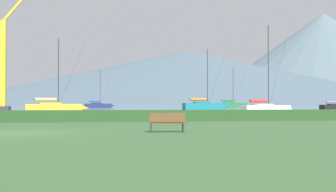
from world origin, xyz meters
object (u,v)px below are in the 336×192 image
object	(u,v)px
sailboat_slip_7	(266,108)
dock_crane	(5,68)
sailboat_slip_5	(205,106)
park_bench_near_path	(167,121)
sailboat_slip_3	(54,107)
sailboat_slip_4	(231,105)
sailboat_slip_0	(98,105)
sailboat_slip_2	(335,106)

from	to	relation	value
sailboat_slip_7	dock_crane	distance (m)	40.94
dock_crane	sailboat_slip_7	bearing A→B (deg)	-23.45
sailboat_slip_5	dock_crane	xyz separation A→B (m)	(-34.69, -9.03, 6.16)
park_bench_near_path	dock_crane	xyz separation A→B (m)	(-19.41, 48.56, 6.40)
sailboat_slip_3	park_bench_near_path	size ratio (longest dim) A/B	5.90
sailboat_slip_4	dock_crane	world-z (taller)	dock_crane
sailboat_slip_0	sailboat_slip_3	distance (m)	49.13
sailboat_slip_0	park_bench_near_path	size ratio (longest dim) A/B	5.53
sailboat_slip_0	sailboat_slip_4	xyz separation A→B (m)	(35.60, -0.06, 0.12)
sailboat_slip_3	sailboat_slip_5	size ratio (longest dim) A/B	0.88
sailboat_slip_0	sailboat_slip_3	bearing A→B (deg)	-106.75
park_bench_near_path	sailboat_slip_4	bearing A→B (deg)	76.27
sailboat_slip_4	park_bench_near_path	xyz separation A→B (m)	(-29.72, -88.05, -0.23)
sailboat_slip_4	sailboat_slip_7	bearing A→B (deg)	-99.89
sailboat_slip_4	sailboat_slip_7	world-z (taller)	sailboat_slip_7
sailboat_slip_5	sailboat_slip_0	bearing A→B (deg)	121.11
sailboat_slip_3	dock_crane	bearing A→B (deg)	122.00
sailboat_slip_3	dock_crane	world-z (taller)	dock_crane
sailboat_slip_7	sailboat_slip_4	bearing A→B (deg)	68.23
sailboat_slip_0	sailboat_slip_7	world-z (taller)	sailboat_slip_7
sailboat_slip_2	sailboat_slip_5	distance (m)	26.95
sailboat_slip_7	park_bench_near_path	world-z (taller)	sailboat_slip_7
sailboat_slip_0	dock_crane	xyz separation A→B (m)	(-13.53, -39.56, 6.29)
sailboat_slip_3	sailboat_slip_7	world-z (taller)	sailboat_slip_7
sailboat_slip_5	park_bench_near_path	xyz separation A→B (m)	(-15.27, -57.59, -0.24)
sailboat_slip_0	park_bench_near_path	bearing A→B (deg)	-97.52
sailboat_slip_4	sailboat_slip_7	xyz separation A→B (m)	(-12.02, -55.60, -0.11)
sailboat_slip_2	park_bench_near_path	distance (m)	71.38
sailboat_slip_2	sailboat_slip_4	xyz separation A→B (m)	(-12.50, 30.51, 0.20)
park_bench_near_path	sailboat_slip_5	bearing A→B (deg)	80.06
sailboat_slip_4	sailboat_slip_5	distance (m)	33.72
sailboat_slip_3	sailboat_slip_4	distance (m)	63.29
sailboat_slip_2	dock_crane	xyz separation A→B (m)	(-61.64, -8.99, 6.37)
sailboat_slip_7	park_bench_near_path	size ratio (longest dim) A/B	6.71
sailboat_slip_2	sailboat_slip_3	distance (m)	55.84
dock_crane	sailboat_slip_3	bearing A→B (deg)	-46.43
sailboat_slip_2	sailboat_slip_3	world-z (taller)	sailboat_slip_3
sailboat_slip_2	park_bench_near_path	xyz separation A→B (m)	(-42.22, -57.55, -0.03)
sailboat_slip_4	sailboat_slip_7	size ratio (longest dim) A/B	0.91
sailboat_slip_5	sailboat_slip_2	bearing A→B (deg)	-3.71
dock_crane	sailboat_slip_0	bearing A→B (deg)	71.12
sailboat_slip_5	dock_crane	size ratio (longest dim) A/B	0.53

